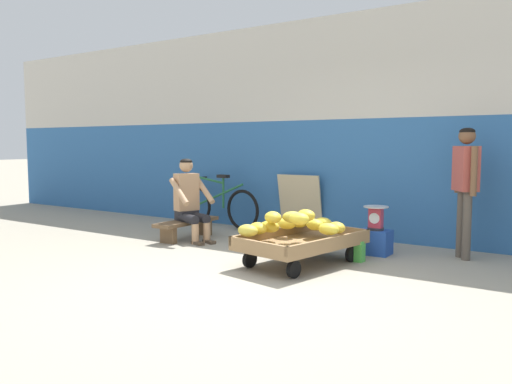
% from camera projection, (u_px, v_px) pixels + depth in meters
% --- Properties ---
extents(ground_plane, '(80.00, 80.00, 0.00)m').
position_uv_depth(ground_plane, '(237.00, 285.00, 4.91)').
color(ground_plane, gray).
extents(back_wall, '(16.00, 0.30, 3.17)m').
position_uv_depth(back_wall, '(364.00, 127.00, 7.31)').
color(back_wall, '#2D609E').
rests_on(back_wall, ground).
extents(banana_cart, '(1.10, 1.57, 0.36)m').
position_uv_depth(banana_cart, '(302.00, 243.00, 5.73)').
color(banana_cart, '#99754C').
rests_on(banana_cart, ground).
extents(banana_pile, '(0.99, 1.22, 0.26)m').
position_uv_depth(banana_pile, '(296.00, 223.00, 5.76)').
color(banana_pile, gold).
rests_on(banana_pile, banana_cart).
extents(low_bench, '(0.32, 1.11, 0.27)m').
position_uv_depth(low_bench, '(187.00, 225.00, 7.30)').
color(low_bench, brown).
rests_on(low_bench, ground).
extents(vendor_seated, '(0.73, 0.61, 1.14)m').
position_uv_depth(vendor_seated, '(190.00, 200.00, 7.20)').
color(vendor_seated, tan).
rests_on(vendor_seated, ground).
extents(plastic_crate, '(0.36, 0.28, 0.30)m').
position_uv_depth(plastic_crate, '(375.00, 242.00, 6.29)').
color(plastic_crate, '#234CA8').
rests_on(plastic_crate, ground).
extents(weighing_scale, '(0.30, 0.30, 0.29)m').
position_uv_depth(weighing_scale, '(376.00, 218.00, 6.26)').
color(weighing_scale, '#28282D').
rests_on(weighing_scale, plastic_crate).
extents(bicycle_near_left, '(1.66, 0.48, 0.86)m').
position_uv_depth(bicycle_near_left, '(219.00, 205.00, 8.34)').
color(bicycle_near_left, black).
rests_on(bicycle_near_left, ground).
extents(sign_board, '(0.70, 0.19, 0.89)m').
position_uv_depth(sign_board, '(300.00, 204.00, 7.74)').
color(sign_board, '#C6B289').
rests_on(sign_board, ground).
extents(customer_adult, '(0.35, 0.41, 1.53)m').
position_uv_depth(customer_adult, '(466.00, 178.00, 5.98)').
color(customer_adult, brown).
rests_on(customer_adult, ground).
extents(shopping_bag, '(0.18, 0.12, 0.24)m').
position_uv_depth(shopping_bag, '(356.00, 251.00, 5.91)').
color(shopping_bag, green).
rests_on(shopping_bag, ground).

